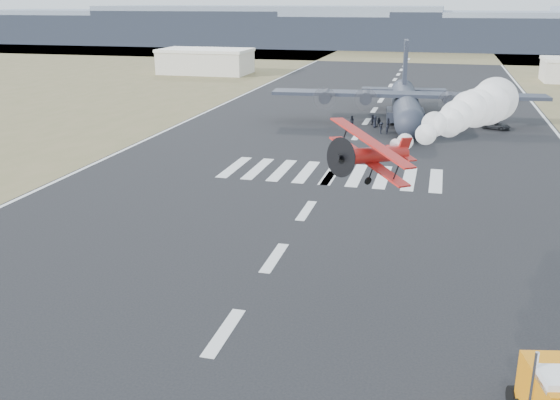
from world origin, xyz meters
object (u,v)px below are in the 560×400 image
at_px(hangar_left, 206,61).
at_px(crew_b, 352,121).
at_px(crew_e, 375,122).
at_px(aerobatic_biplane, 373,155).
at_px(transport_aircraft, 406,103).
at_px(crew_d, 388,124).
at_px(crew_f, 373,120).
at_px(crew_a, 387,128).
at_px(support_vehicle, 496,126).
at_px(crew_c, 381,128).
at_px(crew_g, 442,128).
at_px(crew_h, 379,122).

relative_size(hangar_left, crew_b, 13.74).
bearing_deg(hangar_left, crew_e, -50.66).
distance_m(aerobatic_biplane, transport_aircraft, 67.13).
height_order(crew_d, crew_f, crew_d).
distance_m(crew_a, crew_b, 7.37).
height_order(transport_aircraft, support_vehicle, transport_aircraft).
xyz_separation_m(crew_a, crew_e, (-2.31, 4.63, 0.06)).
xyz_separation_m(crew_c, crew_d, (0.70, 3.92, -0.02)).
height_order(support_vehicle, crew_a, crew_a).
height_order(hangar_left, crew_d, hangar_left).
distance_m(crew_e, crew_g, 10.67).
bearing_deg(hangar_left, aerobatic_biplane, -64.67).
height_order(transport_aircraft, crew_f, transport_aircraft).
xyz_separation_m(crew_d, crew_h, (-1.59, 1.20, -0.06)).
bearing_deg(aerobatic_biplane, crew_f, 114.93).
bearing_deg(crew_e, transport_aircraft, 155.91).
distance_m(hangar_left, crew_f, 83.01).
height_order(aerobatic_biplane, crew_e, aerobatic_biplane).
bearing_deg(transport_aircraft, crew_g, -57.26).
bearing_deg(crew_c, crew_g, -63.16).
relative_size(hangar_left, crew_e, 13.00).
bearing_deg(crew_h, hangar_left, 147.13).
relative_size(crew_a, crew_d, 1.04).
height_order(crew_f, crew_h, crew_f).
bearing_deg(aerobatic_biplane, crew_h, 113.99).
relative_size(crew_a, crew_f, 1.08).
bearing_deg(support_vehicle, crew_f, 118.71).
bearing_deg(crew_d, crew_e, -129.24).
height_order(crew_a, crew_g, crew_a).
bearing_deg(crew_d, transport_aircraft, 136.61).
distance_m(transport_aircraft, support_vehicle, 14.78).
xyz_separation_m(hangar_left, crew_g, (64.41, -67.68, -2.58)).
height_order(support_vehicle, crew_e, crew_e).
bearing_deg(crew_h, support_vehicle, 25.56).
relative_size(crew_c, crew_d, 1.02).
xyz_separation_m(crew_g, crew_h, (-9.94, 2.54, -0.04)).
distance_m(support_vehicle, crew_e, 18.96).
relative_size(crew_a, crew_c, 1.01).
xyz_separation_m(aerobatic_biplane, crew_f, (-6.66, 63.05, -9.38)).
distance_m(crew_a, crew_d, 4.07).
height_order(crew_e, crew_h, crew_e).
xyz_separation_m(support_vehicle, crew_c, (-17.22, -7.78, 0.26)).
bearing_deg(hangar_left, transport_aircraft, -45.80).
relative_size(crew_d, crew_e, 0.90).
bearing_deg(crew_h, crew_c, -62.95).
height_order(aerobatic_biplane, transport_aircraft, transport_aircraft).
relative_size(crew_f, crew_h, 1.04).
height_order(hangar_left, support_vehicle, hangar_left).
xyz_separation_m(transport_aircraft, crew_c, (-2.91, -10.36, -2.40)).
distance_m(support_vehicle, crew_c, 18.90).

